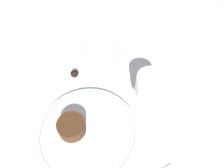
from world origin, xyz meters
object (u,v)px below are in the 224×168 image
(dessert_cake, at_px, (72,127))
(wine_glass, at_px, (150,85))
(coffee_cup, at_px, (102,43))
(dinner_plate, at_px, (88,132))

(dessert_cake, bearing_deg, wine_glass, 81.76)
(coffee_cup, distance_m, dessert_cake, 0.30)
(wine_glass, distance_m, dessert_cake, 0.23)
(dinner_plate, height_order, coffee_cup, coffee_cup)
(dinner_plate, bearing_deg, dessert_cake, -131.28)
(wine_glass, bearing_deg, coffee_cup, -179.41)
(dinner_plate, xyz_separation_m, wine_glass, (0.01, 0.19, 0.07))
(dinner_plate, distance_m, wine_glass, 0.20)
(dinner_plate, bearing_deg, coffee_cup, 139.89)
(dinner_plate, relative_size, dessert_cake, 3.78)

